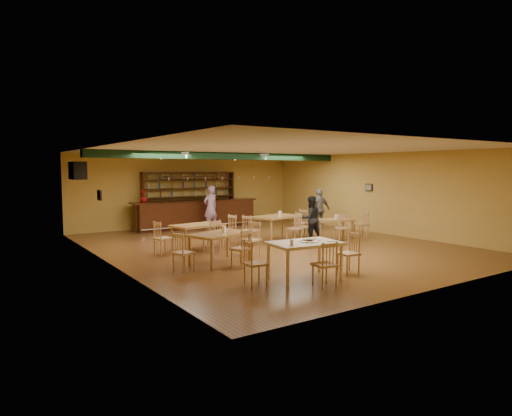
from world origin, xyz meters
TOP-DOWN VIEW (x-y plane):
  - floor at (0.00, 0.00)m, footprint 12.00×12.00m
  - ceiling_beam at (0.00, 2.80)m, footprint 10.00×0.30m
  - track_rail_left at (-1.80, 3.40)m, footprint 0.05×2.50m
  - track_rail_right at (1.40, 3.40)m, footprint 0.05×2.50m
  - ac_unit at (-4.80, 4.20)m, footprint 0.34×0.70m
  - picture_left at (-4.97, 1.00)m, footprint 0.04×0.34m
  - picture_right at (4.97, 0.50)m, footprint 0.04×0.34m
  - bar_counter at (-0.06, 5.15)m, footprint 5.33×0.85m
  - back_bar_hutch at (-0.06, 5.78)m, footprint 4.12×0.40m
  - poinsettia at (-2.27, 5.15)m, footprint 0.35×0.35m
  - dining_table_a at (-2.20, 0.72)m, footprint 1.62×1.12m
  - dining_table_b at (0.82, 0.80)m, footprint 1.82×1.31m
  - dining_table_c at (-2.63, -1.43)m, footprint 1.77×1.35m
  - dining_table_d at (2.57, -0.05)m, footprint 1.54×1.17m
  - near_table at (-1.89, -3.87)m, footprint 1.62×1.14m
  - pizza_tray at (-1.78, -3.87)m, footprint 0.50×0.50m
  - parmesan_shaker at (-2.38, -4.04)m, footprint 0.08×0.08m
  - napkin_stack at (-1.51, -3.66)m, footprint 0.24×0.22m
  - pizza_server at (-1.62, -3.82)m, footprint 0.31×0.27m
  - side_plate at (-1.29, -4.09)m, footprint 0.24×0.24m
  - patron_bar at (0.16, 4.33)m, footprint 0.70×0.53m
  - patron_right_a at (1.62, 0.00)m, footprint 0.82×0.68m
  - patron_right_b at (3.77, 1.95)m, footprint 0.97×0.45m

SIDE VIEW (x-z plane):
  - floor at x=0.00m, z-range 0.00..0.00m
  - dining_table_d at x=2.57m, z-range 0.00..0.68m
  - dining_table_a at x=-2.20m, z-range 0.00..0.75m
  - dining_table_c at x=-2.63m, z-range 0.00..0.78m
  - near_table at x=-1.89m, z-range 0.00..0.81m
  - dining_table_b at x=0.82m, z-range 0.00..0.82m
  - bar_counter at x=-0.06m, z-range 0.00..1.13m
  - patron_right_a at x=1.62m, z-range 0.00..1.50m
  - patron_right_b at x=3.77m, z-range 0.00..1.61m
  - side_plate at x=-1.29m, z-range 0.81..0.83m
  - pizza_tray at x=-1.78m, z-range 0.81..0.83m
  - napkin_stack at x=-1.51m, z-range 0.81..0.84m
  - pizza_server at x=-1.62m, z-range 0.83..0.83m
  - parmesan_shaker at x=-2.38m, z-range 0.81..0.92m
  - patron_bar at x=0.16m, z-range 0.00..1.75m
  - back_bar_hutch at x=-0.06m, z-range 0.00..2.28m
  - poinsettia at x=-2.27m, z-range 1.13..1.62m
  - picture_left at x=-4.97m, z-range 1.56..1.84m
  - picture_right at x=4.97m, z-range 1.56..1.84m
  - ac_unit at x=-4.80m, z-range 2.11..2.59m
  - ceiling_beam at x=0.00m, z-range 2.75..3.00m
  - track_rail_left at x=-1.80m, z-range 2.92..2.96m
  - track_rail_right at x=1.40m, z-range 2.92..2.96m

